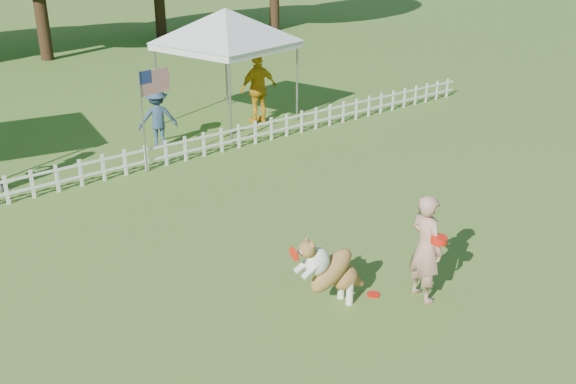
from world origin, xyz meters
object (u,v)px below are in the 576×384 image
object	(u,v)px
handler	(426,248)
spectator_c	(258,88)
spectator_b	(158,118)
canopy_tent_right	(227,68)
dog	(332,270)
flag_pole	(143,122)
frisbee_on_turf	(373,295)

from	to	relation	value
handler	spectator_c	xyz separation A→B (m)	(3.48, 8.79, 0.14)
spectator_b	spectator_c	size ratio (longest dim) A/B	0.77
canopy_tent_right	spectator_b	xyz separation A→B (m)	(-2.55, -0.73, -0.76)
handler	spectator_b	bearing A→B (deg)	8.02
dog	spectator_c	bearing A→B (deg)	67.08
handler	dog	world-z (taller)	handler
spectator_b	spectator_c	xyz separation A→B (m)	(3.18, 0.20, 0.22)
flag_pole	spectator_b	size ratio (longest dim) A/B	1.53
handler	spectator_b	world-z (taller)	handler
handler	frisbee_on_turf	world-z (taller)	handler
dog	handler	bearing A→B (deg)	-22.07
handler	spectator_c	world-z (taller)	spectator_c
dog	flag_pole	distance (m)	6.62
canopy_tent_right	spectator_b	bearing A→B (deg)	-177.01
spectator_b	spectator_c	world-z (taller)	spectator_c
handler	flag_pole	bearing A→B (deg)	15.86
spectator_c	flag_pole	bearing A→B (deg)	22.89
canopy_tent_right	spectator_c	size ratio (longest dim) A/B	1.57
frisbee_on_turf	dog	bearing A→B (deg)	164.88
dog	canopy_tent_right	size ratio (longest dim) A/B	0.39
handler	canopy_tent_right	xyz separation A→B (m)	(2.85, 9.32, 0.69)
frisbee_on_turf	spectator_b	bearing A→B (deg)	84.27
dog	spectator_b	size ratio (longest dim) A/B	0.79
handler	spectator_b	distance (m)	8.60
flag_pole	dog	bearing A→B (deg)	-106.11
spectator_b	canopy_tent_right	bearing A→B (deg)	-144.52
handler	flag_pole	size ratio (longest dim) A/B	0.72
dog	flag_pole	bearing A→B (deg)	93.04
canopy_tent_right	spectator_b	size ratio (longest dim) A/B	2.03
flag_pole	spectator_c	bearing A→B (deg)	8.02
dog	spectator_b	xyz separation A→B (m)	(1.49, 7.94, 0.16)
dog	spectator_b	distance (m)	8.08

